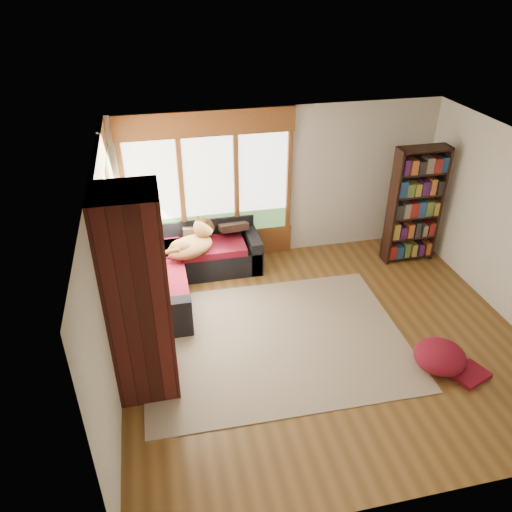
{
  "coord_description": "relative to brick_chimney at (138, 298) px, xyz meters",
  "views": [
    {
      "loc": [
        -2.1,
        -5.07,
        4.56
      ],
      "look_at": [
        -0.79,
        0.83,
        0.95
      ],
      "focal_mm": 35.0,
      "sensor_mm": 36.0,
      "label": 1
    }
  ],
  "objects": [
    {
      "name": "floor",
      "position": [
        2.4,
        0.35,
        -1.3
      ],
      "size": [
        5.5,
        5.5,
        0.0
      ],
      "primitive_type": "plane",
      "color": "brown",
      "rests_on": "ground"
    },
    {
      "name": "ceiling",
      "position": [
        2.4,
        0.35,
        1.3
      ],
      "size": [
        5.5,
        5.5,
        0.0
      ],
      "primitive_type": "plane",
      "color": "white"
    },
    {
      "name": "wall_back",
      "position": [
        2.4,
        2.85,
        0.0
      ],
      "size": [
        5.5,
        0.04,
        2.6
      ],
      "primitive_type": "cube",
      "color": "silver",
      "rests_on": "ground"
    },
    {
      "name": "wall_front",
      "position": [
        2.4,
        -2.15,
        0.0
      ],
      "size": [
        5.5,
        0.04,
        2.6
      ],
      "primitive_type": "cube",
      "color": "silver",
      "rests_on": "ground"
    },
    {
      "name": "wall_left",
      "position": [
        -0.35,
        0.35,
        0.0
      ],
      "size": [
        0.04,
        5.0,
        2.6
      ],
      "primitive_type": "cube",
      "color": "silver",
      "rests_on": "ground"
    },
    {
      "name": "windows_back",
      "position": [
        1.2,
        2.82,
        0.05
      ],
      "size": [
        2.82,
        0.1,
        1.9
      ],
      "color": "brown",
      "rests_on": "wall_back"
    },
    {
      "name": "windows_left",
      "position": [
        -0.32,
        1.55,
        0.05
      ],
      "size": [
        0.1,
        2.62,
        1.9
      ],
      "color": "brown",
      "rests_on": "wall_left"
    },
    {
      "name": "roller_blind",
      "position": [
        -0.29,
        2.38,
        0.45
      ],
      "size": [
        0.03,
        0.72,
        0.9
      ],
      "primitive_type": "cube",
      "color": "#70805B",
      "rests_on": "wall_left"
    },
    {
      "name": "brick_chimney",
      "position": [
        0.0,
        0.0,
        0.0
      ],
      "size": [
        0.7,
        0.7,
        2.6
      ],
      "primitive_type": "cube",
      "color": "#471914",
      "rests_on": "ground"
    },
    {
      "name": "sectional_sofa",
      "position": [
        0.45,
        2.05,
        -1.0
      ],
      "size": [
        2.2,
        2.2,
        0.8
      ],
      "rotation": [
        0.0,
        0.0,
        0.07
      ],
      "color": "black",
      "rests_on": "ground"
    },
    {
      "name": "area_rug",
      "position": [
        1.71,
        0.44,
        -1.29
      ],
      "size": [
        3.62,
        2.79,
        0.01
      ],
      "primitive_type": "cube",
      "rotation": [
        0.0,
        0.0,
        -0.02
      ],
      "color": "beige",
      "rests_on": "ground"
    },
    {
      "name": "bookshelf",
      "position": [
        4.54,
        2.1,
        -0.29
      ],
      "size": [
        0.87,
        0.29,
        2.02
      ],
      "color": "black",
      "rests_on": "ground"
    },
    {
      "name": "pouf",
      "position": [
        3.65,
        -0.52,
        -1.11
      ],
      "size": [
        0.71,
        0.71,
        0.35
      ],
      "primitive_type": "ellipsoid",
      "rotation": [
        0.0,
        0.0,
        0.09
      ],
      "color": "maroon",
      "rests_on": "area_rug"
    },
    {
      "name": "dog_tan",
      "position": [
        0.83,
        2.18,
        -0.53
      ],
      "size": [
        0.96,
        0.88,
        0.47
      ],
      "rotation": [
        0.0,
        0.0,
        0.58
      ],
      "color": "brown",
      "rests_on": "sectional_sofa"
    },
    {
      "name": "dog_brindle",
      "position": [
        0.06,
        1.29,
        -0.54
      ],
      "size": [
        0.64,
        0.9,
        0.46
      ],
      "rotation": [
        0.0,
        0.0,
        1.39
      ],
      "color": "black",
      "rests_on": "sectional_sofa"
    },
    {
      "name": "throw_pillows",
      "position": [
        0.53,
        2.1,
        -0.52
      ],
      "size": [
        1.98,
        1.68,
        0.45
      ],
      "color": "#33231B",
      "rests_on": "sectional_sofa"
    }
  ]
}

